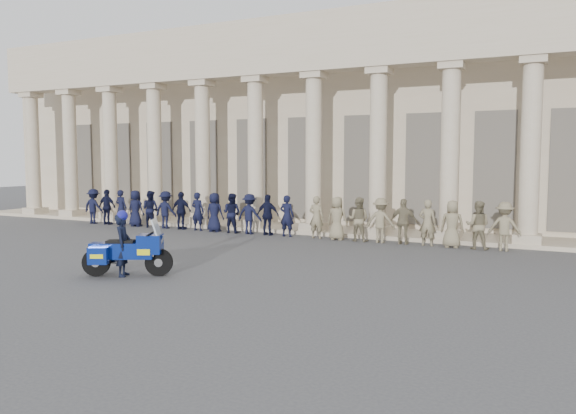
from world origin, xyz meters
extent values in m
plane|color=#434346|center=(0.00, 0.00, 0.00)|extent=(90.00, 90.00, 0.00)
cube|color=#BAA88B|center=(0.00, 15.00, 4.50)|extent=(40.00, 10.00, 9.00)
cube|color=#BAA88B|center=(0.00, 8.80, 0.07)|extent=(40.00, 2.60, 0.15)
cube|color=#BAA88B|center=(0.00, 8.00, 6.79)|extent=(35.80, 1.00, 1.00)
cube|color=#BAA88B|center=(0.00, 8.00, 7.89)|extent=(35.80, 1.00, 1.20)
cube|color=#BAA88B|center=(-16.90, 8.00, 0.30)|extent=(0.90, 0.90, 0.30)
cylinder|color=#BAA88B|center=(-16.90, 8.00, 3.25)|extent=(0.64, 0.64, 5.60)
cube|color=#BAA88B|center=(-16.90, 8.00, 6.17)|extent=(0.85, 0.85, 0.24)
cube|color=#BAA88B|center=(-14.30, 8.00, 0.30)|extent=(0.90, 0.90, 0.30)
cylinder|color=#BAA88B|center=(-14.30, 8.00, 3.25)|extent=(0.64, 0.64, 5.60)
cube|color=#BAA88B|center=(-14.30, 8.00, 6.17)|extent=(0.85, 0.85, 0.24)
cube|color=#BAA88B|center=(-11.70, 8.00, 0.30)|extent=(0.90, 0.90, 0.30)
cylinder|color=#BAA88B|center=(-11.70, 8.00, 3.25)|extent=(0.64, 0.64, 5.60)
cube|color=#BAA88B|center=(-11.70, 8.00, 6.17)|extent=(0.85, 0.85, 0.24)
cube|color=#BAA88B|center=(-9.10, 8.00, 0.30)|extent=(0.90, 0.90, 0.30)
cylinder|color=#BAA88B|center=(-9.10, 8.00, 3.25)|extent=(0.64, 0.64, 5.60)
cube|color=#BAA88B|center=(-9.10, 8.00, 6.17)|extent=(0.85, 0.85, 0.24)
cube|color=#BAA88B|center=(-6.50, 8.00, 0.30)|extent=(0.90, 0.90, 0.30)
cylinder|color=#BAA88B|center=(-6.50, 8.00, 3.25)|extent=(0.64, 0.64, 5.60)
cube|color=#BAA88B|center=(-6.50, 8.00, 6.17)|extent=(0.85, 0.85, 0.24)
cube|color=#BAA88B|center=(-3.90, 8.00, 0.30)|extent=(0.90, 0.90, 0.30)
cylinder|color=#BAA88B|center=(-3.90, 8.00, 3.25)|extent=(0.64, 0.64, 5.60)
cube|color=#BAA88B|center=(-3.90, 8.00, 6.17)|extent=(0.85, 0.85, 0.24)
cube|color=#BAA88B|center=(-1.30, 8.00, 0.30)|extent=(0.90, 0.90, 0.30)
cylinder|color=#BAA88B|center=(-1.30, 8.00, 3.25)|extent=(0.64, 0.64, 5.60)
cube|color=#BAA88B|center=(-1.30, 8.00, 6.17)|extent=(0.85, 0.85, 0.24)
cube|color=#BAA88B|center=(1.30, 8.00, 0.30)|extent=(0.90, 0.90, 0.30)
cylinder|color=#BAA88B|center=(1.30, 8.00, 3.25)|extent=(0.64, 0.64, 5.60)
cube|color=#BAA88B|center=(1.30, 8.00, 6.17)|extent=(0.85, 0.85, 0.24)
cube|color=#BAA88B|center=(3.90, 8.00, 0.30)|extent=(0.90, 0.90, 0.30)
cylinder|color=#BAA88B|center=(3.90, 8.00, 3.25)|extent=(0.64, 0.64, 5.60)
cube|color=#BAA88B|center=(3.90, 8.00, 6.17)|extent=(0.85, 0.85, 0.24)
cube|color=#BAA88B|center=(6.50, 8.00, 0.30)|extent=(0.90, 0.90, 0.30)
cylinder|color=#BAA88B|center=(6.50, 8.00, 3.25)|extent=(0.64, 0.64, 5.60)
cube|color=#BAA88B|center=(6.50, 8.00, 6.17)|extent=(0.85, 0.85, 0.24)
cube|color=black|center=(-15.60, 10.02, 2.55)|extent=(1.30, 0.12, 4.20)
cube|color=black|center=(-13.00, 10.02, 2.55)|extent=(1.30, 0.12, 4.20)
cube|color=black|center=(-10.40, 10.02, 2.55)|extent=(1.30, 0.12, 4.20)
cube|color=black|center=(-7.80, 10.02, 2.55)|extent=(1.30, 0.12, 4.20)
cube|color=black|center=(-5.20, 10.02, 2.55)|extent=(1.30, 0.12, 4.20)
cube|color=black|center=(-2.60, 10.02, 2.55)|extent=(1.30, 0.12, 4.20)
cube|color=black|center=(0.00, 10.02, 2.55)|extent=(1.30, 0.12, 4.20)
cube|color=black|center=(2.60, 10.02, 2.55)|extent=(1.30, 0.12, 4.20)
cube|color=black|center=(5.20, 10.02, 2.55)|extent=(1.30, 0.12, 4.20)
cube|color=black|center=(7.80, 10.02, 2.55)|extent=(1.30, 0.12, 4.20)
imported|color=black|center=(-11.74, 6.85, 0.79)|extent=(1.03, 0.59, 1.59)
imported|color=black|center=(-10.92, 6.85, 0.79)|extent=(0.93, 0.39, 1.59)
imported|color=black|center=(-10.10, 6.85, 0.79)|extent=(0.58, 0.38, 1.59)
imported|color=black|center=(-9.28, 6.85, 0.79)|extent=(0.78, 0.51, 1.59)
imported|color=black|center=(-8.46, 6.85, 0.79)|extent=(0.77, 0.60, 1.59)
imported|color=black|center=(-7.64, 6.85, 0.79)|extent=(1.03, 0.59, 1.59)
imported|color=black|center=(-6.82, 6.85, 0.79)|extent=(0.93, 0.39, 1.59)
imported|color=black|center=(-6.00, 6.85, 0.79)|extent=(0.58, 0.38, 1.59)
imported|color=black|center=(-5.19, 6.85, 0.79)|extent=(0.78, 0.51, 1.59)
imported|color=black|center=(-4.37, 6.85, 0.79)|extent=(0.77, 0.60, 1.59)
imported|color=black|center=(-3.55, 6.85, 0.79)|extent=(1.03, 0.59, 1.59)
imported|color=black|center=(-2.73, 6.85, 0.79)|extent=(0.93, 0.39, 1.59)
imported|color=black|center=(-1.91, 6.85, 0.79)|extent=(0.58, 0.38, 1.59)
imported|color=#7D7257|center=(-0.69, 6.85, 0.79)|extent=(0.58, 0.38, 1.59)
imported|color=#7D7257|center=(0.13, 6.85, 0.79)|extent=(0.78, 0.51, 1.59)
imported|color=#7D7257|center=(0.95, 6.85, 0.79)|extent=(0.77, 0.60, 1.59)
imported|color=#7D7257|center=(1.77, 6.85, 0.79)|extent=(1.03, 0.59, 1.59)
imported|color=#7D7257|center=(2.59, 6.85, 0.79)|extent=(0.93, 0.39, 1.59)
imported|color=#7D7257|center=(3.41, 6.85, 0.79)|extent=(0.58, 0.38, 1.59)
imported|color=#7D7257|center=(4.23, 6.85, 0.79)|extent=(0.78, 0.51, 1.59)
imported|color=#7D7257|center=(5.05, 6.85, 0.79)|extent=(0.77, 0.60, 1.59)
imported|color=#7D7257|center=(5.87, 6.85, 0.79)|extent=(1.03, 0.59, 1.59)
cylinder|color=black|center=(-1.69, -1.04, 0.35)|extent=(0.69, 0.45, 0.70)
cylinder|color=black|center=(-3.11, -1.76, 0.35)|extent=(0.69, 0.45, 0.70)
cube|color=navy|center=(-2.35, -1.38, 0.65)|extent=(1.28, 0.94, 0.40)
cube|color=navy|center=(-1.88, -1.14, 0.82)|extent=(0.77, 0.75, 0.48)
cube|color=silver|center=(-1.88, -1.14, 0.58)|extent=(0.35, 0.39, 0.13)
cube|color=#B2BFCC|center=(-1.72, -1.06, 1.18)|extent=(0.41, 0.53, 0.57)
cube|color=black|center=(-2.54, -1.47, 0.87)|extent=(0.77, 0.63, 0.11)
cube|color=navy|center=(-3.06, -1.73, 0.74)|extent=(0.49, 0.49, 0.23)
cube|color=navy|center=(-2.81, -1.99, 0.58)|extent=(0.53, 0.42, 0.42)
cube|color=yellow|center=(-2.81, -1.99, 0.58)|extent=(0.40, 0.37, 0.11)
cube|color=navy|center=(-3.12, -1.39, 0.58)|extent=(0.53, 0.42, 0.42)
cube|color=yellow|center=(-3.12, -1.39, 0.58)|extent=(0.40, 0.37, 0.11)
cylinder|color=silver|center=(-2.94, -1.39, 0.32)|extent=(0.61, 0.38, 0.11)
cylinder|color=black|center=(-1.88, -1.14, 1.08)|extent=(0.37, 0.68, 0.04)
imported|color=black|center=(-2.50, -1.45, 0.80)|extent=(0.60, 0.69, 1.59)
sphere|color=navy|center=(-2.50, -1.45, 1.54)|extent=(0.28, 0.28, 0.28)
camera|label=1|loc=(7.36, -12.28, 2.98)|focal=35.00mm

